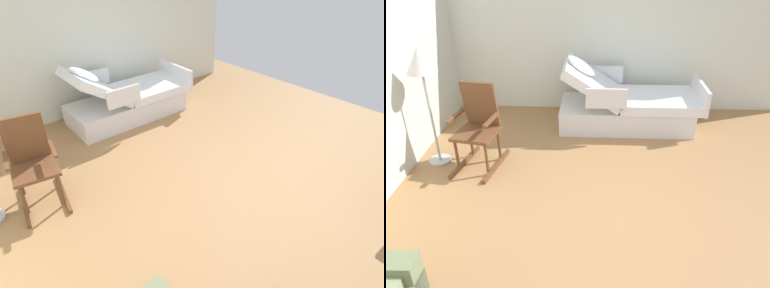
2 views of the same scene
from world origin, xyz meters
The scene contains 5 objects.
ground_plane centered at (0.00, 0.00, 0.00)m, with size 7.10×7.10×0.00m, color #9E7247.
side_wall centered at (2.89, 0.00, 1.35)m, with size 0.10×5.58×2.70m, color silver.
hospital_bed centered at (2.18, -0.05, 0.31)m, with size 1.05×2.07×1.11m.
rocking_chair centered at (1.02, 1.84, 0.50)m, with size 0.83×0.60×1.05m.
floor_lamp centered at (1.02, 2.40, 1.23)m, with size 0.34×0.34×1.48m.
Camera 2 is at (-2.97, 0.47, 2.51)m, focal length 34.63 mm.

